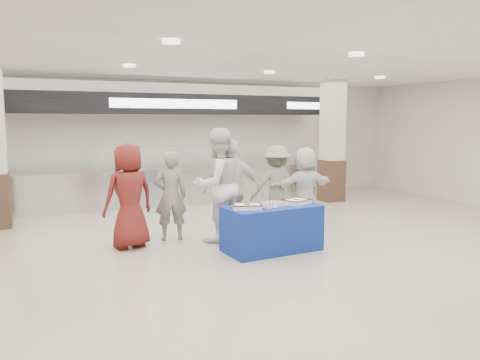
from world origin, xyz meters
name	(u,v)px	position (x,y,z in m)	size (l,w,h in m)	color
ground	(270,261)	(0.00, 0.00, 0.00)	(14.00, 14.00, 0.00)	#BDB4A1
serving_line	(174,159)	(0.00, 5.40, 1.16)	(8.70, 0.85, 2.80)	silver
column_right	(332,144)	(4.00, 4.20, 1.53)	(0.55, 0.55, 3.20)	#3B271B
display_table	(272,228)	(0.29, 0.51, 0.38)	(1.55, 0.78, 0.75)	navy
sheet_cake_left	(247,206)	(-0.19, 0.45, 0.80)	(0.53, 0.47, 0.09)	white
sheet_cake_right	(296,201)	(0.76, 0.53, 0.80)	(0.52, 0.46, 0.09)	white
cupcake_tray	(271,204)	(0.25, 0.46, 0.79)	(0.53, 0.46, 0.07)	#A5A5A9
civilian_maroon	(129,196)	(-1.82, 1.63, 0.89)	(0.87, 0.56, 1.77)	maroon
soldier_a	(171,196)	(-1.04, 1.87, 0.80)	(0.59, 0.38, 1.60)	slate
chef_tall	(217,185)	(-0.30, 1.46, 1.01)	(0.98, 0.76, 2.01)	white
chef_short	(232,190)	(-0.02, 1.45, 0.91)	(1.07, 0.44, 1.82)	white
soldier_b	(276,186)	(1.21, 2.09, 0.82)	(1.06, 0.61, 1.65)	slate
civilian_white	(305,187)	(1.75, 1.88, 0.81)	(1.50, 0.48, 1.61)	white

